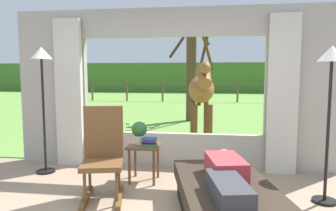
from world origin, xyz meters
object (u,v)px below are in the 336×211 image
(rocking_chair, at_px, (103,154))
(book_stack, at_px, (150,142))
(horse, at_px, (201,90))
(floor_lamp_left, at_px, (42,72))
(reclining_person, at_px, (226,174))
(pasture_tree, at_px, (192,73))
(potted_plant, at_px, (139,131))
(floor_lamp_right, at_px, (331,77))
(side_table, at_px, (144,151))
(recliner_sofa, at_px, (225,201))

(rocking_chair, height_order, book_stack, rocking_chair)
(horse, bearing_deg, floor_lamp_left, 40.54)
(book_stack, bearing_deg, reclining_person, -47.31)
(pasture_tree, bearing_deg, reclining_person, -83.57)
(potted_plant, height_order, floor_lamp_right, floor_lamp_right)
(side_table, bearing_deg, floor_lamp_right, -10.49)
(book_stack, distance_m, floor_lamp_right, 2.39)
(horse, height_order, pasture_tree, pasture_tree)
(potted_plant, xyz_separation_m, floor_lamp_right, (2.36, -0.48, 0.78))
(potted_plant, bearing_deg, side_table, -36.87)
(recliner_sofa, bearing_deg, book_stack, 121.92)
(recliner_sofa, relative_size, reclining_person, 1.29)
(reclining_person, relative_size, floor_lamp_left, 0.75)
(pasture_tree, bearing_deg, book_stack, -92.23)
(reclining_person, xyz_separation_m, book_stack, (-0.99, 1.08, 0.06))
(rocking_chair, bearing_deg, potted_plant, 54.28)
(rocking_chair, xyz_separation_m, horse, (1.08, 3.30, 0.61))
(side_table, relative_size, pasture_tree, 0.16)
(recliner_sofa, height_order, potted_plant, potted_plant)
(book_stack, bearing_deg, potted_plant, 144.52)
(rocking_chair, bearing_deg, recliner_sofa, -30.43)
(recliner_sofa, distance_m, side_table, 1.55)
(rocking_chair, distance_m, floor_lamp_left, 1.77)
(side_table, bearing_deg, recliner_sofa, -45.13)
(floor_lamp_right, bearing_deg, potted_plant, 168.45)
(floor_lamp_left, xyz_separation_m, horse, (2.30, 2.49, -0.39))
(side_table, distance_m, horse, 2.85)
(reclining_person, relative_size, horse, 0.79)
(reclining_person, relative_size, rocking_chair, 1.28)
(reclining_person, bearing_deg, pasture_tree, 84.33)
(floor_lamp_right, bearing_deg, pasture_tree, 107.78)
(side_table, relative_size, potted_plant, 1.63)
(rocking_chair, distance_m, horse, 3.52)
(recliner_sofa, distance_m, floor_lamp_left, 3.24)
(recliner_sofa, distance_m, reclining_person, 0.31)
(potted_plant, bearing_deg, reclining_person, -45.82)
(book_stack, relative_size, pasture_tree, 0.06)
(reclining_person, bearing_deg, book_stack, 120.59)
(horse, bearing_deg, pasture_tree, -89.32)
(recliner_sofa, bearing_deg, side_table, 122.77)
(rocking_chair, height_order, pasture_tree, pasture_tree)
(potted_plant, height_order, floor_lamp_left, floor_lamp_left)
(reclining_person, height_order, floor_lamp_right, floor_lamp_right)
(recliner_sofa, relative_size, side_table, 3.56)
(reclining_person, height_order, horse, horse)
(horse, relative_size, pasture_tree, 0.55)
(potted_plant, height_order, pasture_tree, pasture_tree)
(recliner_sofa, distance_m, horse, 3.89)
(reclining_person, bearing_deg, recliner_sofa, 77.89)
(recliner_sofa, xyz_separation_m, pasture_tree, (-0.77, 6.78, 1.32))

